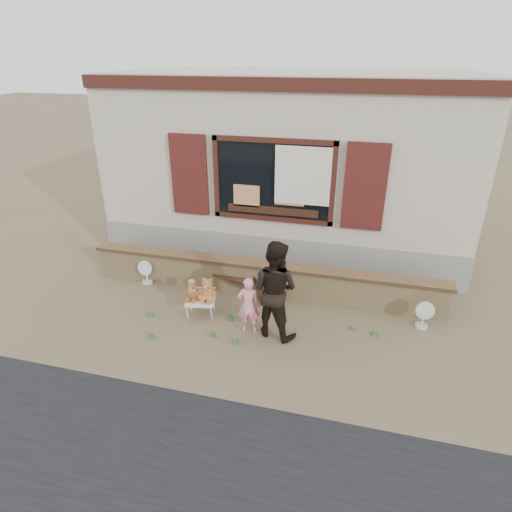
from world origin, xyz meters
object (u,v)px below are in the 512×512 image
(adult, at_px, (274,289))
(bench, at_px, (244,284))
(folding_chair, at_px, (201,301))
(child, at_px, (248,305))
(teddy_bear_left, at_px, (192,290))
(teddy_bear_right, at_px, (207,289))

(adult, bearing_deg, bench, -36.10)
(folding_chair, distance_m, child, 1.06)
(bench, relative_size, folding_chair, 2.45)
(bench, distance_m, folding_chair, 1.03)
(bench, relative_size, teddy_bear_left, 3.74)
(bench, relative_size, teddy_bear_right, 3.28)
(bench, bearing_deg, folding_chair, -107.14)
(teddy_bear_left, distance_m, teddy_bear_right, 0.28)
(bench, distance_m, teddy_bear_left, 1.16)
(bench, xyz_separation_m, folding_chair, (-0.58, -0.85, 0.02))
(child, bearing_deg, adult, 175.47)
(folding_chair, distance_m, adult, 1.54)
(folding_chair, relative_size, teddy_bear_right, 1.34)
(bench, xyz_separation_m, teddy_bear_left, (-0.72, -0.88, 0.24))
(teddy_bear_left, relative_size, child, 0.38)
(teddy_bear_left, bearing_deg, teddy_bear_right, -0.00)
(folding_chair, bearing_deg, teddy_bear_left, -180.00)
(child, xyz_separation_m, adult, (0.43, 0.07, 0.34))
(teddy_bear_left, xyz_separation_m, teddy_bear_right, (0.27, 0.06, 0.03))
(bench, bearing_deg, child, -52.98)
(bench, height_order, child, child)
(bench, distance_m, teddy_bear_right, 0.97)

